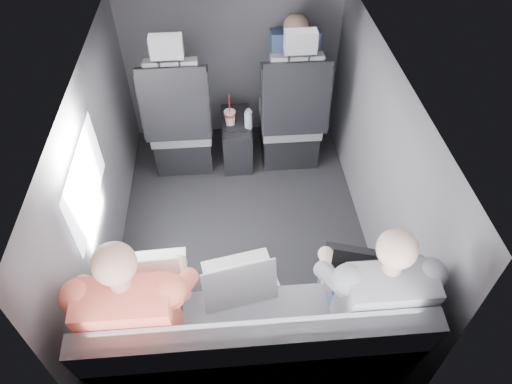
{
  "coord_description": "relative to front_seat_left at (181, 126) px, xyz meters",
  "views": [
    {
      "loc": [
        -0.08,
        -2.19,
        2.66
      ],
      "look_at": [
        0.09,
        -0.05,
        0.49
      ],
      "focal_mm": 32.0,
      "sensor_mm": 36.0,
      "label": 1
    }
  ],
  "objects": [
    {
      "name": "laptop_silver",
      "position": [
        0.39,
        -1.67,
        0.24
      ],
      "size": [
        0.42,
        0.4,
        0.27
      ],
      "color": "#ABABB0",
      "rests_on": "rear_bench"
    },
    {
      "name": "front_seat_right",
      "position": [
        0.9,
        0.0,
        0.0
      ],
      "size": [
        0.52,
        0.58,
        1.26
      ],
      "color": "black",
      "rests_on": "floor"
    },
    {
      "name": "passenger_rear_left",
      "position": [
        -0.11,
        -1.81,
        0.24
      ],
      "size": [
        0.52,
        0.64,
        1.25
      ],
      "color": "#2E2E32",
      "rests_on": "rear_bench"
    },
    {
      "name": "soda_cup",
      "position": [
        0.4,
        -0.01,
        0.07
      ],
      "size": [
        0.09,
        0.09,
        0.28
      ],
      "color": "white",
      "rests_on": "center_console"
    },
    {
      "name": "panel_left",
      "position": [
        -0.45,
        -0.84,
        0.27
      ],
      "size": [
        0.02,
        2.6,
        1.35
      ],
      "primitive_type": "cube",
      "color": "#56565B",
      "rests_on": "floor"
    },
    {
      "name": "side_window",
      "position": [
        -0.43,
        -1.14,
        0.5
      ],
      "size": [
        0.02,
        0.75,
        0.42
      ],
      "primitive_type": "cube",
      "color": "white",
      "rests_on": "panel_left"
    },
    {
      "name": "laptop_white",
      "position": [
        -0.08,
        -1.6,
        0.24
      ],
      "size": [
        0.37,
        0.34,
        0.26
      ],
      "color": "silver",
      "rests_on": "passenger_rear_left"
    },
    {
      "name": "water_bottle",
      "position": [
        0.55,
        -0.06,
        0.08
      ],
      "size": [
        0.06,
        0.06,
        0.18
      ],
      "color": "#9EBAD5",
      "rests_on": "center_console"
    },
    {
      "name": "ceiling",
      "position": [
        0.45,
        -0.84,
        0.95
      ],
      "size": [
        2.6,
        2.6,
        0.0
      ],
      "primitive_type": "plane",
      "rotation": [
        3.14,
        0.0,
        0.0
      ],
      "color": "#B2B2AD",
      "rests_on": "panel_back"
    },
    {
      "name": "center_console",
      "position": [
        0.45,
        0.04,
        -0.2
      ],
      "size": [
        0.24,
        0.48,
        0.41
      ],
      "color": "black",
      "rests_on": "floor"
    },
    {
      "name": "seatbelt",
      "position": [
        0.9,
        -0.17,
        0.4
      ],
      "size": [
        0.35,
        0.11,
        0.59
      ],
      "primitive_type": "cube",
      "rotation": [
        -0.14,
        0.49,
        0.0
      ],
      "color": "black",
      "rests_on": "front_seat_right"
    },
    {
      "name": "panel_back",
      "position": [
        0.45,
        -2.14,
        0.27
      ],
      "size": [
        1.8,
        0.02,
        1.35
      ],
      "primitive_type": "cube",
      "color": "#56565B",
      "rests_on": "floor"
    },
    {
      "name": "front_seat_left",
      "position": [
        0.0,
        0.0,
        0.0
      ],
      "size": [
        0.52,
        0.58,
        1.26
      ],
      "color": "black",
      "rests_on": "floor"
    },
    {
      "name": "panel_right",
      "position": [
        1.35,
        -0.84,
        0.27
      ],
      "size": [
        0.02,
        2.6,
        1.35
      ],
      "primitive_type": "cube",
      "color": "#56565B",
      "rests_on": "floor"
    },
    {
      "name": "passenger_rear_right",
      "position": [
        1.05,
        -1.81,
        0.23
      ],
      "size": [
        0.5,
        0.62,
        1.22
      ],
      "color": "navy",
      "rests_on": "rear_bench"
    },
    {
      "name": "rear_bench",
      "position": [
        0.45,
        -1.9,
        -0.09
      ],
      "size": [
        1.6,
        0.57,
        0.92
      ],
      "color": "slate",
      "rests_on": "floor"
    },
    {
      "name": "floor",
      "position": [
        0.45,
        -0.84,
        -0.4
      ],
      "size": [
        2.6,
        2.6,
        0.0
      ],
      "primitive_type": "plane",
      "color": "black",
      "rests_on": "ground"
    },
    {
      "name": "passenger_front_right",
      "position": [
        0.94,
        0.26,
        0.34
      ],
      "size": [
        0.38,
        0.38,
        0.75
      ],
      "color": "navy",
      "rests_on": "front_seat_right"
    },
    {
      "name": "laptop_black",
      "position": [
        1.02,
        -1.61,
        0.23
      ],
      "size": [
        0.34,
        0.34,
        0.21
      ],
      "color": "black",
      "rests_on": "passenger_rear_right"
    },
    {
      "name": "panel_front",
      "position": [
        0.45,
        0.46,
        0.27
      ],
      "size": [
        1.8,
        0.02,
        1.35
      ],
      "primitive_type": "cube",
      "color": "#56565B",
      "rests_on": "floor"
    }
  ]
}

